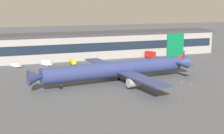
# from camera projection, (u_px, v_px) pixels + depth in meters

# --- Properties ---
(ground_plane) EXTENTS (600.00, 600.00, 0.00)m
(ground_plane) POSITION_uv_depth(u_px,v_px,m) (121.00, 82.00, 120.21)
(ground_plane) COLOR #4C4F54
(terminal_building) EXTENTS (154.94, 19.12, 13.28)m
(terminal_building) POSITION_uv_depth(u_px,v_px,m) (81.00, 45.00, 172.33)
(terminal_building) COLOR #9E9993
(terminal_building) RESTS_ON ground_plane
(airliner) EXTENTS (65.06, 55.95, 16.92)m
(airliner) POSITION_uv_depth(u_px,v_px,m) (118.00, 69.00, 119.96)
(airliner) COLOR navy
(airliner) RESTS_ON ground_plane
(belt_loader) EXTENTS (2.17, 6.43, 1.95)m
(belt_loader) POSITION_uv_depth(u_px,v_px,m) (73.00, 62.00, 155.99)
(belt_loader) COLOR yellow
(belt_loader) RESTS_ON ground_plane
(catering_truck) EXTENTS (6.66, 7.16, 4.15)m
(catering_truck) POSITION_uv_depth(u_px,v_px,m) (181.00, 55.00, 168.16)
(catering_truck) COLOR red
(catering_truck) RESTS_ON ground_plane
(follow_me_car) EXTENTS (4.48, 4.43, 1.85)m
(follow_me_car) POSITION_uv_depth(u_px,v_px,m) (16.00, 65.00, 147.46)
(follow_me_car) COLOR white
(follow_me_car) RESTS_ON ground_plane
(crew_van) EXTENTS (5.21, 5.25, 2.55)m
(crew_van) POSITION_uv_depth(u_px,v_px,m) (47.00, 63.00, 151.66)
(crew_van) COLOR white
(crew_van) RESTS_ON ground_plane
(stair_truck) EXTENTS (4.08, 6.44, 3.55)m
(stair_truck) POSITION_uv_depth(u_px,v_px,m) (150.00, 55.00, 172.09)
(stair_truck) COLOR red
(stair_truck) RESTS_ON ground_plane
(traffic_cone_0) EXTENTS (0.45, 0.45, 0.56)m
(traffic_cone_0) POSITION_uv_depth(u_px,v_px,m) (182.00, 82.00, 120.40)
(traffic_cone_0) COLOR #F2590C
(traffic_cone_0) RESTS_ON ground_plane
(traffic_cone_1) EXTENTS (0.46, 0.46, 0.58)m
(traffic_cone_1) POSITION_uv_depth(u_px,v_px,m) (192.00, 83.00, 117.88)
(traffic_cone_1) COLOR #F2590C
(traffic_cone_1) RESTS_ON ground_plane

